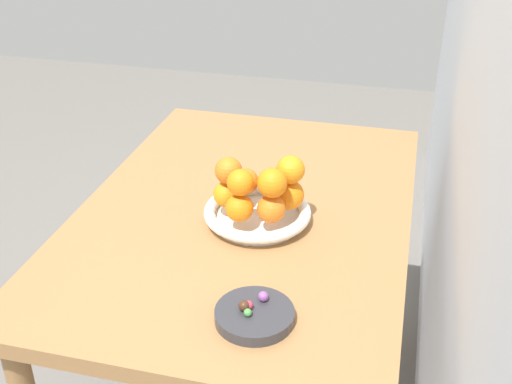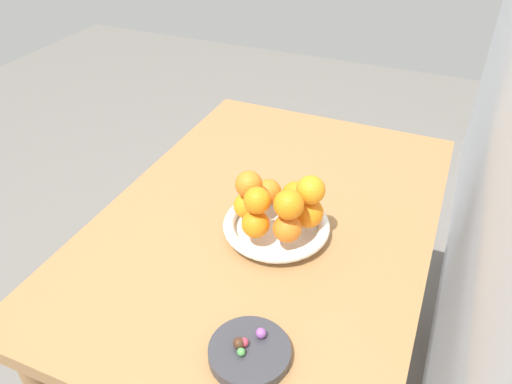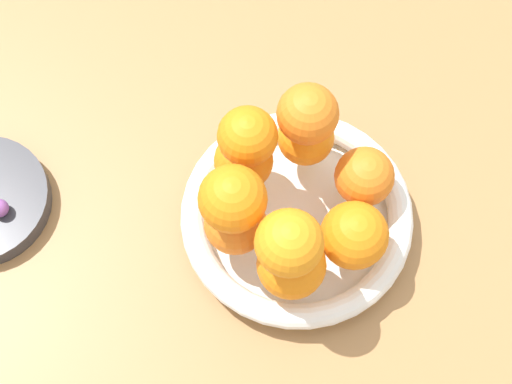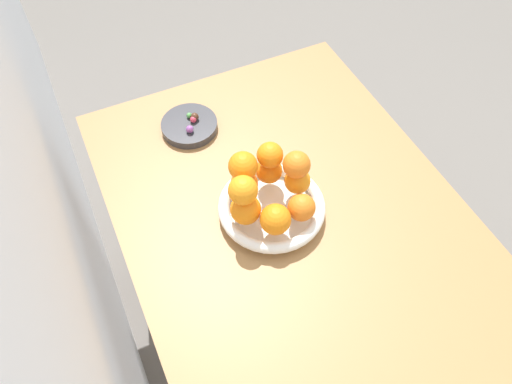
{
  "view_description": "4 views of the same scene",
  "coord_description": "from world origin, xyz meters",
  "px_view_note": "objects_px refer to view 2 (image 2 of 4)",
  "views": [
    {
      "loc": [
        1.25,
        0.34,
        1.51
      ],
      "look_at": [
        0.08,
        0.04,
        0.83
      ],
      "focal_mm": 45.0,
      "sensor_mm": 36.0,
      "label": 1
    },
    {
      "loc": [
        0.88,
        0.34,
        1.48
      ],
      "look_at": [
        0.08,
        0.0,
        0.86
      ],
      "focal_mm": 35.0,
      "sensor_mm": 36.0,
      "label": 2
    },
    {
      "loc": [
        0.01,
        0.34,
        1.52
      ],
      "look_at": [
        0.1,
        0.06,
        0.83
      ],
      "focal_mm": 55.0,
      "sensor_mm": 36.0,
      "label": 3
    },
    {
      "loc": [
        -0.51,
        0.34,
        1.69
      ],
      "look_at": [
        0.07,
        0.08,
        0.83
      ],
      "focal_mm": 35.0,
      "sensor_mm": 36.0,
      "label": 4
    }
  ],
  "objects_px": {
    "orange_5": "(267,193)",
    "orange_7": "(249,184)",
    "candy_dish": "(250,353)",
    "candy_ball_2": "(241,352)",
    "orange_4": "(296,196)",
    "candy_ball_3": "(244,342)",
    "orange_6": "(257,200)",
    "orange_8": "(311,190)",
    "orange_0": "(246,206)",
    "orange_9": "(289,204)",
    "orange_3": "(308,213)",
    "candy_ball_1": "(261,333)",
    "fruit_bowl": "(276,227)",
    "orange_1": "(256,224)",
    "candy_ball_0": "(239,343)",
    "orange_2": "(287,228)",
    "dining_table": "(268,243)"
  },
  "relations": [
    {
      "from": "orange_2",
      "to": "candy_ball_3",
      "type": "relative_size",
      "value": 3.69
    },
    {
      "from": "orange_3",
      "to": "candy_ball_2",
      "type": "height_order",
      "value": "orange_3"
    },
    {
      "from": "orange_8",
      "to": "orange_7",
      "type": "bearing_deg",
      "value": -81.47
    },
    {
      "from": "orange_4",
      "to": "orange_5",
      "type": "xyz_separation_m",
      "value": [
        0.01,
        -0.07,
        -0.0
      ]
    },
    {
      "from": "orange_0",
      "to": "orange_4",
      "type": "bearing_deg",
      "value": 129.08
    },
    {
      "from": "orange_0",
      "to": "orange_1",
      "type": "height_order",
      "value": "orange_1"
    },
    {
      "from": "orange_7",
      "to": "orange_2",
      "type": "bearing_deg",
      "value": 69.18
    },
    {
      "from": "candy_dish",
      "to": "candy_ball_3",
      "type": "relative_size",
      "value": 8.59
    },
    {
      "from": "orange_3",
      "to": "orange_7",
      "type": "bearing_deg",
      "value": -79.6
    },
    {
      "from": "orange_2",
      "to": "candy_ball_1",
      "type": "distance_m",
      "value": 0.25
    },
    {
      "from": "orange_4",
      "to": "orange_5",
      "type": "relative_size",
      "value": 1.11
    },
    {
      "from": "orange_8",
      "to": "candy_ball_1",
      "type": "bearing_deg",
      "value": 2.62
    },
    {
      "from": "orange_7",
      "to": "orange_0",
      "type": "bearing_deg",
      "value": -89.28
    },
    {
      "from": "orange_8",
      "to": "orange_3",
      "type": "bearing_deg",
      "value": -146.46
    },
    {
      "from": "orange_1",
      "to": "orange_5",
      "type": "height_order",
      "value": "same"
    },
    {
      "from": "candy_dish",
      "to": "orange_9",
      "type": "height_order",
      "value": "orange_9"
    },
    {
      "from": "orange_1",
      "to": "orange_7",
      "type": "xyz_separation_m",
      "value": [
        -0.05,
        -0.04,
        0.06
      ]
    },
    {
      "from": "orange_0",
      "to": "candy_ball_2",
      "type": "xyz_separation_m",
      "value": [
        0.33,
        0.14,
        -0.04
      ]
    },
    {
      "from": "orange_6",
      "to": "candy_ball_2",
      "type": "distance_m",
      "value": 0.31
    },
    {
      "from": "candy_dish",
      "to": "candy_ball_2",
      "type": "bearing_deg",
      "value": -25.38
    },
    {
      "from": "orange_3",
      "to": "orange_1",
      "type": "bearing_deg",
      "value": -50.27
    },
    {
      "from": "orange_3",
      "to": "orange_7",
      "type": "relative_size",
      "value": 1.11
    },
    {
      "from": "orange_8",
      "to": "candy_ball_2",
      "type": "relative_size",
      "value": 4.23
    },
    {
      "from": "orange_1",
      "to": "candy_ball_2",
      "type": "xyz_separation_m",
      "value": [
        0.28,
        0.09,
        -0.04
      ]
    },
    {
      "from": "orange_1",
      "to": "orange_8",
      "type": "bearing_deg",
      "value": 127.45
    },
    {
      "from": "dining_table",
      "to": "candy_ball_1",
      "type": "bearing_deg",
      "value": 19.94
    },
    {
      "from": "orange_5",
      "to": "candy_ball_2",
      "type": "xyz_separation_m",
      "value": [
        0.4,
        0.11,
        -0.04
      ]
    },
    {
      "from": "fruit_bowl",
      "to": "orange_2",
      "type": "distance_m",
      "value": 0.08
    },
    {
      "from": "candy_ball_1",
      "to": "candy_ball_3",
      "type": "bearing_deg",
      "value": -34.77
    },
    {
      "from": "dining_table",
      "to": "orange_4",
      "type": "xyz_separation_m",
      "value": [
        -0.01,
        0.06,
        0.16
      ]
    },
    {
      "from": "orange_5",
      "to": "orange_3",
      "type": "bearing_deg",
      "value": 70.54
    },
    {
      "from": "orange_5",
      "to": "orange_7",
      "type": "bearing_deg",
      "value": -16.26
    },
    {
      "from": "fruit_bowl",
      "to": "orange_4",
      "type": "bearing_deg",
      "value": 159.96
    },
    {
      "from": "orange_9",
      "to": "candy_ball_0",
      "type": "relative_size",
      "value": 3.11
    },
    {
      "from": "fruit_bowl",
      "to": "orange_5",
      "type": "distance_m",
      "value": 0.08
    },
    {
      "from": "orange_3",
      "to": "orange_9",
      "type": "relative_size",
      "value": 1.05
    },
    {
      "from": "orange_4",
      "to": "candy_ball_1",
      "type": "bearing_deg",
      "value": 9.96
    },
    {
      "from": "orange_6",
      "to": "orange_7",
      "type": "relative_size",
      "value": 0.96
    },
    {
      "from": "orange_2",
      "to": "orange_6",
      "type": "xyz_separation_m",
      "value": [
        0.01,
        -0.07,
        0.06
      ]
    },
    {
      "from": "orange_2",
      "to": "candy_ball_0",
      "type": "distance_m",
      "value": 0.28
    },
    {
      "from": "orange_4",
      "to": "candy_ball_3",
      "type": "distance_m",
      "value": 0.39
    },
    {
      "from": "orange_4",
      "to": "dining_table",
      "type": "bearing_deg",
      "value": -85.01
    },
    {
      "from": "orange_3",
      "to": "orange_5",
      "type": "bearing_deg",
      "value": -109.46
    },
    {
      "from": "orange_1",
      "to": "candy_ball_0",
      "type": "xyz_separation_m",
      "value": [
        0.27,
        0.08,
        -0.04
      ]
    },
    {
      "from": "orange_1",
      "to": "orange_2",
      "type": "height_order",
      "value": "orange_2"
    },
    {
      "from": "candy_ball_1",
      "to": "candy_ball_2",
      "type": "distance_m",
      "value": 0.05
    },
    {
      "from": "orange_4",
      "to": "orange_6",
      "type": "xyz_separation_m",
      "value": [
        0.12,
        -0.04,
        0.06
      ]
    },
    {
      "from": "candy_ball_1",
      "to": "candy_dish",
      "type": "bearing_deg",
      "value": -15.17
    },
    {
      "from": "dining_table",
      "to": "orange_0",
      "type": "bearing_deg",
      "value": -20.79
    },
    {
      "from": "orange_2",
      "to": "orange_6",
      "type": "relative_size",
      "value": 1.07
    }
  ]
}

